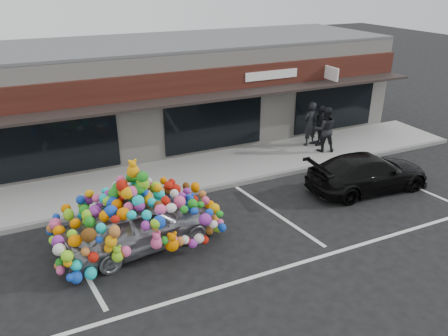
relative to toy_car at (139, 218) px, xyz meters
name	(u,v)px	position (x,y,z in m)	size (l,w,h in m)	color
ground	(195,237)	(1.51, -0.23, -0.88)	(90.00, 90.00, 0.00)	black
shop_building	(122,95)	(1.51, 8.21, 1.29)	(24.00, 7.20, 4.31)	beige
sidewalk	(155,180)	(1.51, 3.77, -0.80)	(26.00, 3.00, 0.15)	gray
kerb	(168,198)	(1.51, 2.27, -0.80)	(26.00, 0.18, 0.16)	slate
parking_stripe_left	(79,261)	(-1.69, -0.03, -0.87)	(0.12, 4.40, 0.01)	silver
parking_stripe_mid	(275,213)	(4.31, -0.03, -0.87)	(0.12, 4.40, 0.01)	silver
parking_stripe_right	(404,182)	(9.71, -0.03, -0.87)	(0.12, 4.40, 0.01)	silver
lane_line	(298,263)	(3.51, -2.53, -0.87)	(14.00, 0.12, 0.01)	silver
toy_car	(139,218)	(0.00, 0.00, 0.00)	(3.02, 4.67, 2.59)	gray
black_sedan	(368,172)	(8.08, 0.12, -0.24)	(4.41, 1.79, 1.28)	black
pedestrian_a	(310,124)	(8.52, 4.27, 0.22)	(0.69, 0.45, 1.90)	black
pedestrian_b	(325,129)	(8.66, 3.43, 0.22)	(0.92, 0.71, 1.89)	black
pedestrian_c	(320,125)	(8.94, 4.13, 0.14)	(0.42, 1.02, 1.74)	#252328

